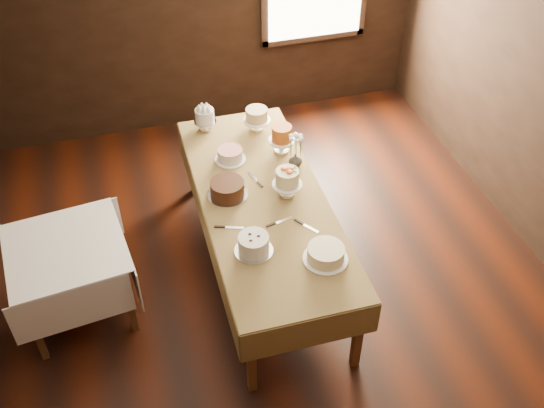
{
  "coord_description": "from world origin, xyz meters",
  "views": [
    {
      "loc": [
        -1.05,
        -3.43,
        4.27
      ],
      "look_at": [
        0.0,
        0.2,
        0.95
      ],
      "focal_mm": 41.2,
      "sensor_mm": 36.0,
      "label": 1
    }
  ],
  "objects_px": {
    "side_table": "(67,255)",
    "flower_vase": "(295,160)",
    "cake_server_b": "(311,228)",
    "display_table": "(263,204)",
    "cake_meringue": "(205,120)",
    "cake_lattice": "(230,156)",
    "cake_server_d": "(287,170)",
    "cake_flowers": "(287,184)",
    "cake_server_c": "(253,177)",
    "cake_chocolate": "(227,189)",
    "cake_server_a": "(284,220)",
    "cake_swirl": "(254,245)",
    "cake_cream": "(326,254)",
    "cake_server_e": "(235,228)",
    "cake_speckled": "(257,120)",
    "cake_caramel": "(282,140)"
  },
  "relations": [
    {
      "from": "cake_meringue",
      "to": "cake_speckled",
      "type": "bearing_deg",
      "value": -15.14
    },
    {
      "from": "side_table",
      "to": "flower_vase",
      "type": "distance_m",
      "value": 2.1
    },
    {
      "from": "cake_lattice",
      "to": "cake_flowers",
      "type": "height_order",
      "value": "cake_flowers"
    },
    {
      "from": "cake_speckled",
      "to": "cake_caramel",
      "type": "height_order",
      "value": "cake_caramel"
    },
    {
      "from": "cake_caramel",
      "to": "cake_cream",
      "type": "distance_m",
      "value": 1.42
    },
    {
      "from": "cake_server_b",
      "to": "cake_server_e",
      "type": "height_order",
      "value": "same"
    },
    {
      "from": "display_table",
      "to": "cake_meringue",
      "type": "distance_m",
      "value": 1.18
    },
    {
      "from": "cake_meringue",
      "to": "cake_cream",
      "type": "bearing_deg",
      "value": -75.01
    },
    {
      "from": "side_table",
      "to": "cake_server_b",
      "type": "bearing_deg",
      "value": -11.33
    },
    {
      "from": "cake_speckled",
      "to": "cake_server_b",
      "type": "distance_m",
      "value": 1.48
    },
    {
      "from": "display_table",
      "to": "side_table",
      "type": "xyz_separation_m",
      "value": [
        -1.65,
        -0.08,
        -0.08
      ]
    },
    {
      "from": "cake_meringue",
      "to": "cake_server_e",
      "type": "height_order",
      "value": "cake_meringue"
    },
    {
      "from": "cake_lattice",
      "to": "cake_server_d",
      "type": "xyz_separation_m",
      "value": [
        0.45,
        -0.28,
        -0.05
      ]
    },
    {
      "from": "side_table",
      "to": "cake_server_b",
      "type": "height_order",
      "value": "cake_server_b"
    },
    {
      "from": "cake_flowers",
      "to": "cake_server_b",
      "type": "distance_m",
      "value": 0.48
    },
    {
      "from": "display_table",
      "to": "cake_flowers",
      "type": "height_order",
      "value": "cake_flowers"
    },
    {
      "from": "cake_chocolate",
      "to": "cake_cream",
      "type": "height_order",
      "value": "cake_chocolate"
    },
    {
      "from": "cake_meringue",
      "to": "flower_vase",
      "type": "height_order",
      "value": "cake_meringue"
    },
    {
      "from": "cake_server_e",
      "to": "cake_chocolate",
      "type": "bearing_deg",
      "value": 103.6
    },
    {
      "from": "cake_swirl",
      "to": "cake_server_e",
      "type": "distance_m",
      "value": 0.32
    },
    {
      "from": "cake_server_d",
      "to": "cake_flowers",
      "type": "bearing_deg",
      "value": -157.7
    },
    {
      "from": "cake_swirl",
      "to": "cake_server_d",
      "type": "height_order",
      "value": "cake_swirl"
    },
    {
      "from": "side_table",
      "to": "cake_server_a",
      "type": "height_order",
      "value": "cake_server_a"
    },
    {
      "from": "side_table",
      "to": "cake_flowers",
      "type": "distance_m",
      "value": 1.88
    },
    {
      "from": "cake_swirl",
      "to": "flower_vase",
      "type": "bearing_deg",
      "value": 55.84
    },
    {
      "from": "cake_chocolate",
      "to": "cake_server_c",
      "type": "height_order",
      "value": "cake_chocolate"
    },
    {
      "from": "cake_speckled",
      "to": "cake_cream",
      "type": "distance_m",
      "value": 1.83
    },
    {
      "from": "cake_meringue",
      "to": "cake_swirl",
      "type": "distance_m",
      "value": 1.73
    },
    {
      "from": "cake_flowers",
      "to": "cake_server_c",
      "type": "relative_size",
      "value": 1.13
    },
    {
      "from": "cake_lattice",
      "to": "cake_cream",
      "type": "xyz_separation_m",
      "value": [
        0.41,
        -1.42,
        0.01
      ]
    },
    {
      "from": "cake_speckled",
      "to": "cake_swirl",
      "type": "bearing_deg",
      "value": -105.93
    },
    {
      "from": "flower_vase",
      "to": "cake_chocolate",
      "type": "bearing_deg",
      "value": -161.7
    },
    {
      "from": "display_table",
      "to": "cake_swirl",
      "type": "distance_m",
      "value": 0.64
    },
    {
      "from": "cake_cream",
      "to": "cake_server_d",
      "type": "height_order",
      "value": "cake_cream"
    },
    {
      "from": "cake_caramel",
      "to": "cake_server_b",
      "type": "bearing_deg",
      "value": -94.11
    },
    {
      "from": "cake_swirl",
      "to": "cake_cream",
      "type": "bearing_deg",
      "value": -25.01
    },
    {
      "from": "cake_lattice",
      "to": "cake_cream",
      "type": "distance_m",
      "value": 1.48
    },
    {
      "from": "display_table",
      "to": "cake_server_e",
      "type": "height_order",
      "value": "cake_server_e"
    },
    {
      "from": "display_table",
      "to": "cake_meringue",
      "type": "xyz_separation_m",
      "value": [
        -0.26,
        1.14,
        0.17
      ]
    },
    {
      "from": "cake_chocolate",
      "to": "cake_cream",
      "type": "relative_size",
      "value": 1.08
    },
    {
      "from": "cake_chocolate",
      "to": "flower_vase",
      "type": "distance_m",
      "value": 0.71
    },
    {
      "from": "side_table",
      "to": "cake_meringue",
      "type": "distance_m",
      "value": 1.87
    },
    {
      "from": "cake_cream",
      "to": "cake_server_a",
      "type": "xyz_separation_m",
      "value": [
        -0.18,
        0.51,
        -0.05
      ]
    },
    {
      "from": "cake_lattice",
      "to": "cake_server_a",
      "type": "xyz_separation_m",
      "value": [
        0.23,
        -0.91,
        -0.05
      ]
    },
    {
      "from": "cake_flowers",
      "to": "display_table",
      "type": "bearing_deg",
      "value": 179.04
    },
    {
      "from": "cake_lattice",
      "to": "cake_server_e",
      "type": "xyz_separation_m",
      "value": [
        -0.17,
        -0.89,
        -0.05
      ]
    },
    {
      "from": "cake_speckled",
      "to": "cake_lattice",
      "type": "height_order",
      "value": "cake_speckled"
    },
    {
      "from": "display_table",
      "to": "cake_flowers",
      "type": "distance_m",
      "value": 0.28
    },
    {
      "from": "cake_caramel",
      "to": "cake_server_d",
      "type": "xyz_separation_m",
      "value": [
        -0.04,
        -0.28,
        -0.12
      ]
    },
    {
      "from": "cake_caramel",
      "to": "cake_server_e",
      "type": "height_order",
      "value": "cake_caramel"
    }
  ]
}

